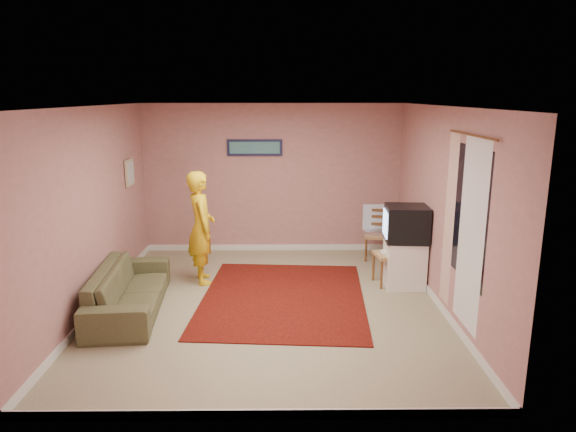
{
  "coord_description": "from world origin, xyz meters",
  "views": [
    {
      "loc": [
        0.19,
        -6.4,
        2.74
      ],
      "look_at": [
        0.26,
        0.6,
        1.08
      ],
      "focal_mm": 32.0,
      "sensor_mm": 36.0,
      "label": 1
    }
  ],
  "objects_px": {
    "person": "(201,227)",
    "chair_b": "(389,247)",
    "tv_cabinet": "(404,264)",
    "sofa": "(129,289)",
    "crt_tv": "(406,224)",
    "chair_a": "(377,229)"
  },
  "relations": [
    {
      "from": "tv_cabinet",
      "to": "chair_b",
      "type": "bearing_deg",
      "value": 154.82
    },
    {
      "from": "chair_b",
      "to": "person",
      "type": "bearing_deg",
      "value": -102.05
    },
    {
      "from": "crt_tv",
      "to": "chair_b",
      "type": "relative_size",
      "value": 1.27
    },
    {
      "from": "tv_cabinet",
      "to": "sofa",
      "type": "bearing_deg",
      "value": -167.34
    },
    {
      "from": "crt_tv",
      "to": "person",
      "type": "distance_m",
      "value": 2.97
    },
    {
      "from": "chair_a",
      "to": "chair_b",
      "type": "height_order",
      "value": "chair_b"
    },
    {
      "from": "tv_cabinet",
      "to": "sofa",
      "type": "distance_m",
      "value": 3.84
    },
    {
      "from": "chair_b",
      "to": "crt_tv",
      "type": "bearing_deg",
      "value": 55.2
    },
    {
      "from": "tv_cabinet",
      "to": "crt_tv",
      "type": "relative_size",
      "value": 1.08
    },
    {
      "from": "sofa",
      "to": "crt_tv",
      "type": "bearing_deg",
      "value": -82.46
    },
    {
      "from": "sofa",
      "to": "tv_cabinet",
      "type": "bearing_deg",
      "value": -82.48
    },
    {
      "from": "crt_tv",
      "to": "chair_a",
      "type": "xyz_separation_m",
      "value": [
        -0.18,
        1.26,
        -0.42
      ]
    },
    {
      "from": "person",
      "to": "chair_b",
      "type": "bearing_deg",
      "value": -110.06
    },
    {
      "from": "crt_tv",
      "to": "chair_b",
      "type": "bearing_deg",
      "value": 158.28
    },
    {
      "from": "chair_a",
      "to": "tv_cabinet",
      "type": "bearing_deg",
      "value": -71.17
    },
    {
      "from": "crt_tv",
      "to": "chair_b",
      "type": "height_order",
      "value": "crt_tv"
    },
    {
      "from": "crt_tv",
      "to": "tv_cabinet",
      "type": "bearing_deg",
      "value": -0.0
    },
    {
      "from": "sofa",
      "to": "person",
      "type": "distance_m",
      "value": 1.44
    },
    {
      "from": "chair_b",
      "to": "sofa",
      "type": "bearing_deg",
      "value": -84.21
    },
    {
      "from": "chair_a",
      "to": "person",
      "type": "distance_m",
      "value": 2.98
    },
    {
      "from": "chair_a",
      "to": "sofa",
      "type": "xyz_separation_m",
      "value": [
        -3.57,
        -2.1,
        -0.23
      ]
    },
    {
      "from": "tv_cabinet",
      "to": "sofa",
      "type": "height_order",
      "value": "tv_cabinet"
    }
  ]
}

